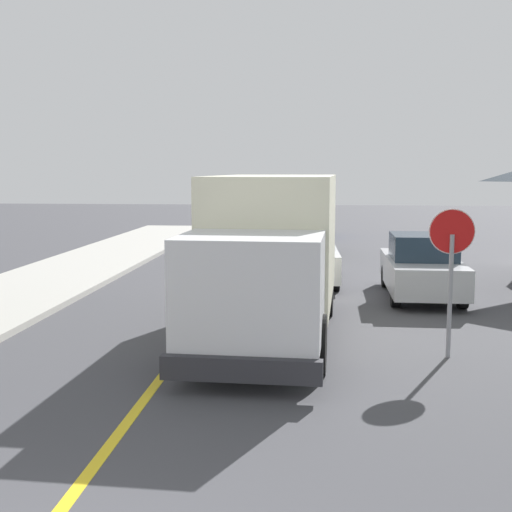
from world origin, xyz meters
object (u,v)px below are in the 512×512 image
Objects in this scene: parked_car_near at (306,256)px; stop_sign at (451,254)px; box_truck at (271,248)px; parked_van_across at (422,267)px; parked_car_mid at (307,234)px; parked_car_far at (310,221)px.

stop_sign is (2.68, -7.86, 1.06)m from parked_car_near.
stop_sign is (3.26, -1.35, 0.09)m from box_truck.
stop_sign is at bearing -93.72° from parked_van_across.
box_truck reaches higher than parked_car_near.
parked_car_mid is (0.51, 13.10, -0.97)m from box_truck.
stop_sign reaches higher than parked_car_mid.
parked_car_mid and parked_car_far have the same top height.
parked_car_near is at bearing 145.02° from parked_van_across.
parked_van_across is at bearing 86.28° from stop_sign.
box_truck is 20.14m from parked_car_far.
parked_car_far is 1.67× the size of stop_sign.
parked_car_near is 1.68× the size of stop_sign.
box_truck is 1.65× the size of parked_van_across.
box_truck is at bearing -129.75° from parked_van_across.
parked_car_mid is 1.00× the size of parked_van_across.
box_truck is at bearing 157.46° from stop_sign.
parked_car_near is at bearing -89.35° from parked_car_mid.
parked_car_near is 13.60m from parked_car_far.
box_truck is 6.61m from parked_car_near.
parked_car_far is at bearing 90.17° from parked_car_near.
box_truck is 2.75× the size of stop_sign.
box_truck is 5.77m from parked_van_across.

